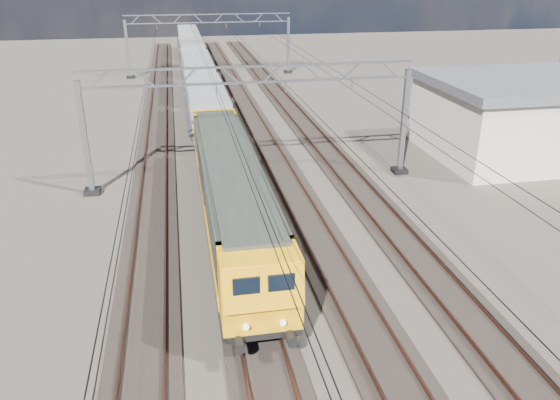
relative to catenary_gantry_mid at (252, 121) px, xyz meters
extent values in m
plane|color=black|center=(0.00, -4.00, -3.91)|extent=(160.00, 160.00, 0.00)
cube|color=black|center=(-6.00, -4.00, -3.85)|extent=(2.60, 140.00, 0.12)
cube|color=brown|center=(-6.72, -4.00, -3.69)|extent=(0.08, 140.00, 0.16)
cube|color=brown|center=(-5.28, -4.00, -3.69)|extent=(0.08, 140.00, 0.16)
cube|color=black|center=(-2.00, -4.00, -3.85)|extent=(2.60, 140.00, 0.12)
cube|color=brown|center=(-2.72, -4.00, -3.69)|extent=(0.08, 140.00, 0.16)
cube|color=brown|center=(-1.28, -4.00, -3.69)|extent=(0.08, 140.00, 0.16)
cube|color=black|center=(2.00, -4.00, -3.85)|extent=(2.60, 140.00, 0.12)
cube|color=brown|center=(1.28, -4.00, -3.69)|extent=(0.08, 140.00, 0.16)
cube|color=brown|center=(2.72, -4.00, -3.69)|extent=(0.08, 140.00, 0.16)
cube|color=black|center=(6.00, -4.00, -3.85)|extent=(2.60, 140.00, 0.12)
cube|color=brown|center=(5.28, -4.00, -3.69)|extent=(0.08, 140.00, 0.16)
cube|color=brown|center=(6.72, -4.00, -3.69)|extent=(0.08, 140.00, 0.16)
cube|color=gray|center=(-9.50, 0.00, -0.61)|extent=(0.30, 0.30, 6.60)
cube|color=gray|center=(9.50, 0.00, -0.61)|extent=(0.30, 0.30, 6.60)
cube|color=black|center=(-9.50, 0.00, -3.76)|extent=(0.90, 0.90, 0.30)
cube|color=black|center=(9.50, 0.00, -3.76)|extent=(0.90, 0.90, 0.30)
cube|color=gray|center=(0.00, 0.00, 3.14)|extent=(19.30, 0.18, 0.12)
cube|color=gray|center=(0.00, 0.00, 2.24)|extent=(19.30, 0.18, 0.12)
cube|color=gray|center=(-8.31, 0.00, 2.69)|extent=(1.03, 0.10, 0.94)
cube|color=gray|center=(-5.94, 0.00, 2.69)|extent=(1.03, 0.10, 0.94)
cube|color=gray|center=(-3.56, 0.00, 2.69)|extent=(1.03, 0.10, 0.94)
cube|color=gray|center=(-1.19, 0.00, 2.69)|extent=(1.03, 0.10, 0.94)
cube|color=gray|center=(1.19, 0.00, 2.69)|extent=(1.03, 0.10, 0.94)
cube|color=gray|center=(3.56, 0.00, 2.69)|extent=(1.03, 0.10, 0.94)
cube|color=gray|center=(5.94, 0.00, 2.69)|extent=(1.03, 0.10, 0.94)
cube|color=gray|center=(8.31, 0.00, 2.69)|extent=(1.03, 0.10, 0.94)
cube|color=gray|center=(-6.00, 0.00, 1.92)|extent=(0.06, 0.06, 0.65)
cube|color=gray|center=(-2.00, 0.00, 1.92)|extent=(0.06, 0.06, 0.65)
cube|color=gray|center=(2.00, 0.00, 1.92)|extent=(0.06, 0.06, 0.65)
cube|color=gray|center=(6.00, 0.00, 1.92)|extent=(0.06, 0.06, 0.65)
cube|color=gray|center=(-9.50, 36.00, -0.61)|extent=(0.30, 0.30, 6.60)
cube|color=gray|center=(9.50, 36.00, -0.61)|extent=(0.30, 0.30, 6.60)
cube|color=black|center=(-9.50, 36.00, -3.76)|extent=(0.90, 0.90, 0.30)
cube|color=black|center=(9.50, 36.00, -3.76)|extent=(0.90, 0.90, 0.30)
cube|color=gray|center=(0.00, 36.00, 3.14)|extent=(19.30, 0.18, 0.12)
cube|color=gray|center=(0.00, 36.00, 2.24)|extent=(19.30, 0.18, 0.12)
cube|color=gray|center=(-8.31, 36.00, 2.69)|extent=(1.03, 0.10, 0.94)
cube|color=gray|center=(-5.94, 36.00, 2.69)|extent=(1.03, 0.10, 0.94)
cube|color=gray|center=(-3.56, 36.00, 2.69)|extent=(1.03, 0.10, 0.94)
cube|color=gray|center=(-1.19, 36.00, 2.69)|extent=(1.03, 0.10, 0.94)
cube|color=gray|center=(1.19, 36.00, 2.69)|extent=(1.03, 0.10, 0.94)
cube|color=gray|center=(3.56, 36.00, 2.69)|extent=(1.03, 0.10, 0.94)
cube|color=gray|center=(5.94, 36.00, 2.69)|extent=(1.03, 0.10, 0.94)
cube|color=gray|center=(8.31, 36.00, 2.69)|extent=(1.03, 0.10, 0.94)
cube|color=gray|center=(-6.00, 36.00, 1.92)|extent=(0.06, 0.06, 0.65)
cube|color=gray|center=(-2.00, 36.00, 1.92)|extent=(0.06, 0.06, 0.65)
cube|color=gray|center=(2.00, 36.00, 1.92)|extent=(0.06, 0.06, 0.65)
cube|color=gray|center=(6.00, 36.00, 1.92)|extent=(0.06, 0.06, 0.65)
cylinder|color=black|center=(-6.00, 4.00, 1.59)|extent=(0.03, 140.00, 0.03)
cylinder|color=black|center=(-6.00, 4.00, 2.09)|extent=(0.03, 140.00, 0.03)
cylinder|color=black|center=(-2.00, 4.00, 1.59)|extent=(0.03, 140.00, 0.03)
cylinder|color=black|center=(-2.00, 4.00, 2.09)|extent=(0.03, 140.00, 0.03)
cylinder|color=black|center=(2.00, 4.00, 1.59)|extent=(0.03, 140.00, 0.03)
cylinder|color=black|center=(2.00, 4.00, 2.09)|extent=(0.03, 140.00, 0.03)
cylinder|color=black|center=(6.00, 4.00, 1.59)|extent=(0.03, 140.00, 0.03)
cylinder|color=black|center=(6.00, 4.00, 2.09)|extent=(0.03, 140.00, 0.03)
cube|color=black|center=(-2.00, -13.06, -3.16)|extent=(2.20, 3.60, 0.60)
cube|color=black|center=(-2.00, -0.06, -3.16)|extent=(2.20, 3.60, 0.60)
cube|color=black|center=(-2.00, -6.56, -2.78)|extent=(2.65, 20.00, 0.25)
cube|color=black|center=(-2.00, -6.56, -3.16)|extent=(2.20, 4.50, 0.75)
cube|color=#262B24|center=(-2.00, -6.56, -1.36)|extent=(2.65, 17.00, 2.60)
cube|color=#FFA80D|center=(-3.34, -6.56, -2.36)|extent=(0.04, 17.00, 0.60)
cube|color=#FFA80D|center=(-0.66, -6.56, -2.36)|extent=(0.04, 17.00, 0.60)
cube|color=black|center=(-3.35, -5.56, -1.01)|extent=(0.05, 5.00, 1.40)
cube|color=black|center=(-0.65, -5.56, -1.01)|extent=(0.05, 5.00, 1.40)
cube|color=#262B24|center=(-2.00, -6.56, 0.01)|extent=(2.25, 18.00, 0.15)
cube|color=#FFA80D|center=(-2.00, -15.66, -1.36)|extent=(2.65, 1.80, 2.60)
cube|color=#FFA80D|center=(-2.00, -16.61, -0.86)|extent=(2.60, 0.46, 1.52)
cube|color=black|center=(-2.55, -16.71, -0.76)|extent=(0.85, 0.08, 0.75)
cube|color=black|center=(-1.45, -16.71, -0.76)|extent=(0.85, 0.08, 0.75)
cylinder|color=black|center=(-2.85, -16.86, -2.76)|extent=(0.36, 0.50, 0.36)
cylinder|color=black|center=(-1.15, -16.86, -2.76)|extent=(0.36, 0.50, 0.36)
cylinder|color=white|center=(-2.60, -16.76, -2.16)|extent=(0.20, 0.08, 0.20)
cylinder|color=white|center=(-1.40, -16.76, -2.16)|extent=(0.20, 0.08, 0.20)
cube|color=#FFA80D|center=(-2.00, 2.54, -1.36)|extent=(2.65, 1.80, 2.60)
cube|color=#FFA80D|center=(-2.00, 3.49, -0.86)|extent=(2.60, 0.46, 1.52)
cube|color=black|center=(-2.55, 3.59, -0.76)|extent=(0.85, 0.08, 0.75)
cube|color=black|center=(-1.45, 3.59, -0.76)|extent=(0.85, 0.08, 0.75)
cylinder|color=black|center=(-2.85, 3.74, -2.76)|extent=(0.36, 0.50, 0.36)
cylinder|color=black|center=(-1.15, 3.74, -2.76)|extent=(0.36, 0.50, 0.36)
cylinder|color=white|center=(-2.60, 3.64, -2.16)|extent=(0.20, 0.08, 0.20)
cylinder|color=white|center=(-1.40, 3.64, -2.16)|extent=(0.20, 0.08, 0.20)
cube|color=black|center=(-2.00, 6.64, -3.19)|extent=(2.20, 2.60, 0.55)
cube|color=black|center=(-2.00, 15.64, -3.19)|extent=(2.20, 2.60, 0.55)
cube|color=black|center=(-2.00, 11.14, -2.83)|extent=(2.40, 13.00, 0.20)
cube|color=gray|center=(-2.00, 11.14, -1.11)|extent=(2.80, 12.00, 1.80)
cube|color=#474A4E|center=(-2.95, 11.14, -2.36)|extent=(1.48, 12.00, 1.36)
cube|color=#474A4E|center=(-1.05, 11.14, -2.36)|extent=(1.48, 12.00, 1.36)
cube|color=#FFA80D|center=(-3.42, 8.14, -1.01)|extent=(0.04, 1.20, 0.50)
cube|color=black|center=(-2.00, 20.84, -3.19)|extent=(2.20, 2.60, 0.55)
cube|color=black|center=(-2.00, 29.84, -3.19)|extent=(2.20, 2.60, 0.55)
cube|color=black|center=(-2.00, 25.34, -2.83)|extent=(2.40, 13.00, 0.20)
cube|color=gray|center=(-2.00, 25.34, -1.11)|extent=(2.80, 12.00, 1.80)
cube|color=#474A4E|center=(-2.95, 25.34, -2.36)|extent=(1.48, 12.00, 1.36)
cube|color=#474A4E|center=(-1.05, 25.34, -2.36)|extent=(1.48, 12.00, 1.36)
cube|color=#FFA80D|center=(-3.42, 22.34, -1.01)|extent=(0.04, 1.20, 0.50)
cube|color=black|center=(-2.00, 35.04, -3.19)|extent=(2.20, 2.60, 0.55)
cube|color=black|center=(-2.00, 44.04, -3.19)|extent=(2.20, 2.60, 0.55)
cube|color=black|center=(-2.00, 39.54, -2.83)|extent=(2.40, 13.00, 0.20)
cube|color=gray|center=(-2.00, 39.54, -1.11)|extent=(2.80, 12.00, 1.80)
cube|color=#474A4E|center=(-2.95, 39.54, -2.36)|extent=(1.48, 12.00, 1.36)
cube|color=#474A4E|center=(-1.05, 39.54, -2.36)|extent=(1.48, 12.00, 1.36)
cube|color=#FFA80D|center=(-3.42, 36.54, -1.01)|extent=(0.04, 1.20, 0.50)
cube|color=black|center=(-2.00, 49.24, -3.19)|extent=(2.20, 2.60, 0.55)
cube|color=black|center=(-2.00, 58.24, -3.19)|extent=(2.20, 2.60, 0.55)
cube|color=black|center=(-2.00, 53.74, -2.83)|extent=(2.40, 13.00, 0.20)
cube|color=gray|center=(-2.00, 53.74, -1.11)|extent=(2.80, 12.00, 1.80)
cube|color=#474A4E|center=(-2.95, 53.74, -2.36)|extent=(1.48, 12.00, 1.36)
cube|color=#474A4E|center=(-1.05, 53.74, -2.36)|extent=(1.48, 12.00, 1.36)
cube|color=#FFA80D|center=(-3.42, 50.74, -1.01)|extent=(0.04, 1.20, 0.50)
cube|color=beige|center=(22.00, 2.00, -1.51)|extent=(18.00, 10.00, 4.80)
camera|label=1|loc=(-4.19, -30.99, 8.41)|focal=35.00mm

